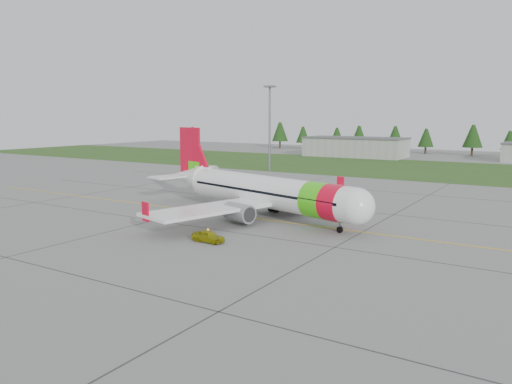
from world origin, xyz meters
The scene contains 9 objects.
ground centered at (0.00, 0.00, 0.00)m, with size 320.00×320.00×0.00m, color gray.
aircraft centered at (-4.52, 9.81, 3.32)m, with size 37.22×35.09×11.52m.
follow_me_car centered at (-2.28, -5.16, 1.87)m, with size 1.51×1.28×3.75m, color #F3F20D.
service_van centered at (-42.00, 48.00, 2.39)m, with size 1.67×1.58×4.79m, color silver.
grass_strip centered at (0.00, 82.00, 0.01)m, with size 320.00×50.00×0.03m, color #30561E.
taxi_guideline centered at (0.00, 8.00, 0.01)m, with size 120.00×0.25×0.02m, color gold.
hangar_west centered at (-30.00, 110.00, 3.00)m, with size 32.00×14.00×6.00m, color #A8A8A3.
floodlight_mast centered at (-32.00, 58.00, 10.00)m, with size 0.50×0.50×20.00m, color slate.
treeline centered at (0.00, 138.00, 5.00)m, with size 160.00×8.00×10.00m, color #1C3F14, non-canonical shape.
Camera 1 is at (29.43, -46.17, 13.29)m, focal length 35.00 mm.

